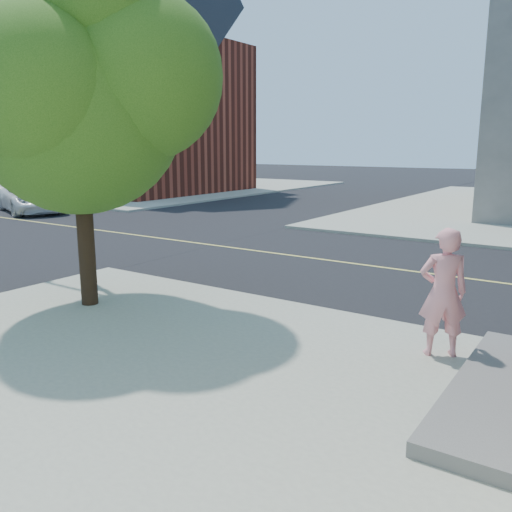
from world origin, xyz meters
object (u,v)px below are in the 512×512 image
Objects in this scene: car_a at (32,198)px; street_tree at (80,81)px; man_on_phone at (443,292)px; signal_pole at (26,139)px.

street_tree is at bearing -98.77° from car_a.
car_a is (-15.45, 8.91, -3.71)m from street_tree.
man_on_phone is at bearing 10.58° from street_tree.
man_on_phone is 0.38× the size of car_a.
street_tree is 1.65× the size of signal_pole.
signal_pole reaches higher than car_a.
street_tree reaches higher than signal_pole.
signal_pole is 0.77× the size of car_a.
signal_pole is (-10.27, 0.03, 2.32)m from man_on_phone.
signal_pole is (-3.76, 1.25, -1.00)m from street_tree.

